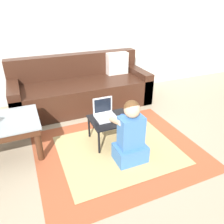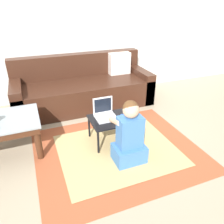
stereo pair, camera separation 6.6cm
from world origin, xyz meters
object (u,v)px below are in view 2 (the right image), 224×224
Objects in this scene: couch at (84,89)px; person_seated at (129,136)px; laptop_desk at (111,121)px; laptop at (105,114)px; computer_mouse at (123,116)px.

couch is 1.57m from person_seated.
couch is 4.31× the size of laptop_desk.
laptop is 0.34× the size of person_seated.
laptop is 0.48m from person_seated.
couch is at bearing 98.06° from computer_mouse.
computer_mouse is at bearing -20.54° from laptop.
person_seated is (0.09, -0.47, -0.04)m from laptop.
computer_mouse is (0.17, -1.17, 0.05)m from couch.
laptop_desk is at bearing -48.93° from laptop.
person_seated is at bearing -104.58° from computer_mouse.
laptop_desk is 2.03× the size of laptop.
couch is at bearing 92.31° from person_seated.
couch is 1.19m from computer_mouse.
couch reaches higher than person_seated.
computer_mouse is at bearing -5.85° from laptop_desk.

